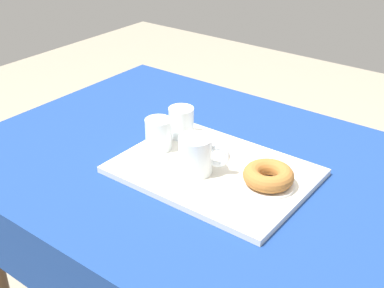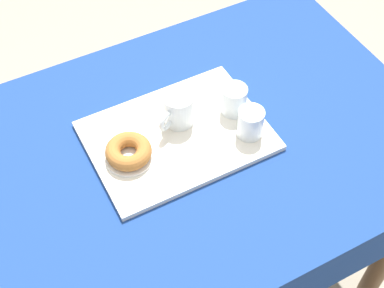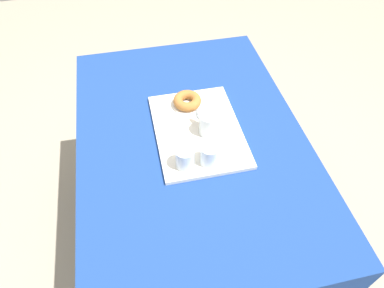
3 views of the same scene
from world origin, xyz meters
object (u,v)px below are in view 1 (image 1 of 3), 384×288
Objects in this scene: serving_tray at (214,171)px; sugar_donut_left at (268,175)px; donut_plate_left at (268,184)px; water_glass_near at (159,135)px; water_glass_far at (181,123)px; tea_mug_left at (196,156)px; dining_table at (214,203)px.

sugar_donut_left is at bearing 5.20° from serving_tray.
donut_plate_left is at bearing 5.20° from serving_tray.
water_glass_near is 1.00× the size of water_glass_far.
tea_mug_left reaches higher than sugar_donut_left.
tea_mug_left is (-0.02, -0.04, 0.05)m from serving_tray.
serving_tray is (0.02, -0.03, 0.11)m from dining_table.
serving_tray is 3.95× the size of tea_mug_left.
water_glass_far reaches higher than serving_tray.
dining_table is 10.50× the size of donut_plate_left.
dining_table is 0.12m from serving_tray.
tea_mug_left is 0.17m from sugar_donut_left.
tea_mug_left is 0.17m from donut_plate_left.
water_glass_far is at bearing 159.96° from dining_table.
donut_plate_left is (0.30, 0.02, -0.03)m from water_glass_near.
serving_tray is 5.60× the size of water_glass_near.
tea_mug_left is (-0.01, -0.07, 0.16)m from dining_table.
water_glass_near is 0.30m from donut_plate_left.
serving_tray reaches higher than dining_table.
tea_mug_left is 1.42× the size of water_glass_far.
water_glass_near is at bearing -167.35° from dining_table.
serving_tray is 0.14m from donut_plate_left.
donut_plate_left is 0.02m from sugar_donut_left.
donut_plate_left is (0.30, -0.07, -0.03)m from water_glass_far.
sugar_donut_left is at bearing 3.05° from water_glass_near.
serving_tray is at bearing -174.80° from sugar_donut_left.
water_glass_far is (0.00, 0.09, 0.00)m from water_glass_near.
water_glass_far is (-0.14, 0.12, -0.01)m from tea_mug_left.
tea_mug_left is 0.15m from water_glass_near.
water_glass_near is 0.30m from sugar_donut_left.
dining_table is 0.18m from tea_mug_left.
serving_tray is 3.73× the size of donut_plate_left.
water_glass_near is 0.70× the size of sugar_donut_left.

